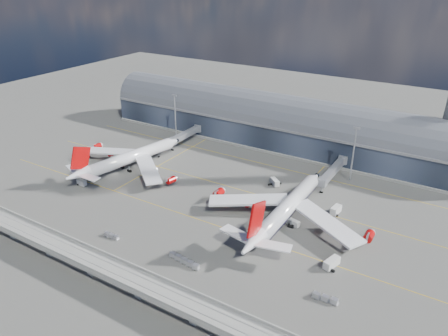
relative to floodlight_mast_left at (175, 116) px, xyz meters
The scene contains 19 objects.
ground 75.57m from the floodlight_mast_left, 47.73° to the right, with size 500.00×500.00×0.00m, color #474744.
taxi_lines 61.38m from the floodlight_mast_left, 33.34° to the right, with size 200.00×80.12×0.01m.
terminal 55.08m from the floodlight_mast_left, 24.69° to the left, with size 200.00×30.00×28.00m.
guideway 121.12m from the floodlight_mast_left, 65.56° to the right, with size 220.00×8.50×7.20m.
floodlight_mast_left is the anchor object (origin of this frame).
floodlight_mast_right 100.00m from the floodlight_mast_left, ahead, with size 3.00×0.70×25.70m.
airliner_left 45.81m from the floodlight_mast_left, 83.66° to the right, with size 61.36×64.61×19.78m.
airliner_right 102.67m from the floodlight_mast_left, 28.66° to the right, with size 65.34×68.27×21.71m.
jet_bridge_left 12.41m from the floodlight_mast_left, 11.95° to the right, with size 4.40×28.00×7.25m.
jet_bridge_right 93.75m from the floodlight_mast_left, ahead, with size 4.40×32.00×7.25m.
service_truck_0 53.96m from the floodlight_mast_left, 116.37° to the right, with size 4.82×7.12×2.82m.
service_truck_1 69.69m from the floodlight_mast_left, 90.64° to the right, with size 4.67×2.51×2.64m.
service_truck_2 105.73m from the floodlight_mast_left, 28.25° to the right, with size 7.14×3.50×2.49m.
service_truck_3 132.56m from the floodlight_mast_left, 30.21° to the right, with size 4.14×6.88×3.12m.
service_truck_4 109.93m from the floodlight_mast_left, 17.45° to the right, with size 3.30×5.76×3.18m.
service_truck_5 77.19m from the floodlight_mast_left, 17.43° to the right, with size 5.87×5.47×2.81m.
cargo_train_0 101.12m from the floodlight_mast_left, 66.24° to the right, with size 6.68×1.70×1.48m.
cargo_train_1 115.72m from the floodlight_mast_left, 51.46° to the right, with size 13.05×3.18×1.72m.
cargo_train_2 144.54m from the floodlight_mast_left, 35.07° to the right, with size 7.98×2.24×1.76m.
Camera 1 is at (94.80, -128.52, 90.05)m, focal length 35.00 mm.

